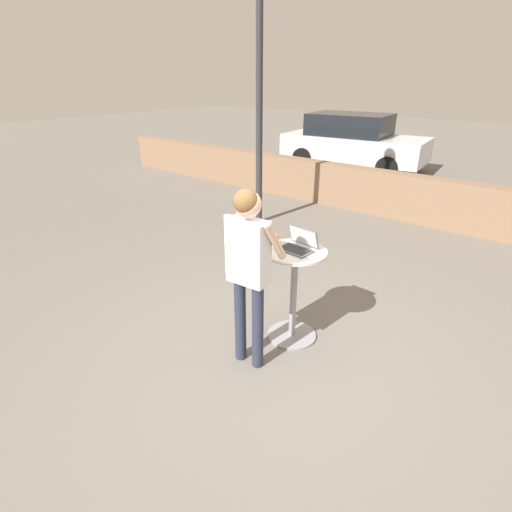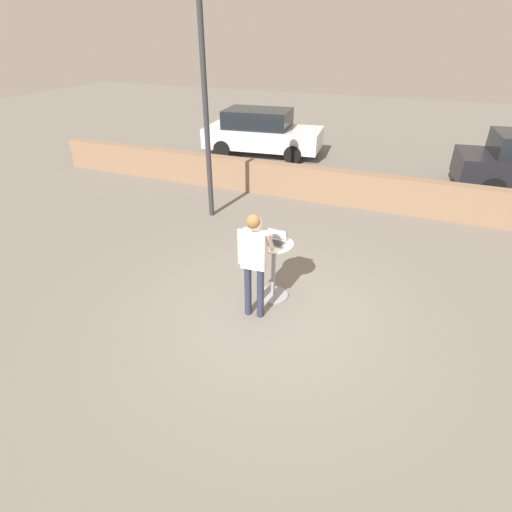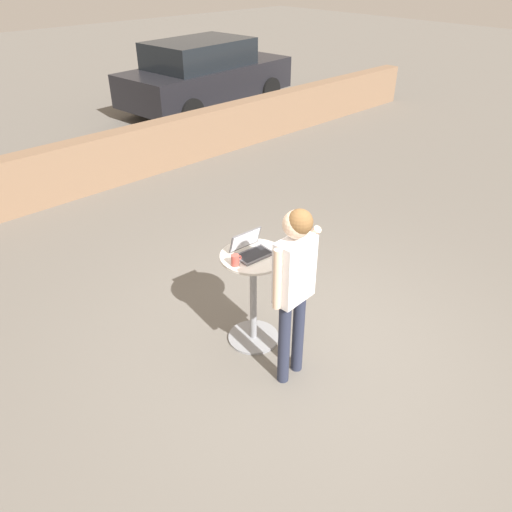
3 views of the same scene
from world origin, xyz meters
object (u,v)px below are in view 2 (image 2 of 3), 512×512
object	(u,v)px
coffee_mug	(260,238)
street_lamp	(203,71)
laptop	(275,240)
parked_car_near_street	(262,132)
cafe_table	(273,267)
standing_person	(254,254)

from	to	relation	value
coffee_mug	street_lamp	xyz separation A→B (m)	(-2.36, 2.69, 2.17)
laptop	parked_car_near_street	distance (m)	9.00
cafe_table	laptop	bearing A→B (deg)	84.65
standing_person	cafe_table	bearing A→B (deg)	81.32
cafe_table	coffee_mug	size ratio (longest dim) A/B	8.94
laptop	coffee_mug	bearing A→B (deg)	-168.17
laptop	coffee_mug	world-z (taller)	laptop
standing_person	parked_car_near_street	distance (m)	9.56
standing_person	parked_car_near_street	world-z (taller)	standing_person
cafe_table	standing_person	bearing A→B (deg)	-98.68
parked_car_near_street	laptop	bearing A→B (deg)	-67.06
parked_car_near_street	street_lamp	xyz separation A→B (m)	(0.91, -5.64, 2.46)
laptop	street_lamp	size ratio (longest dim) A/B	0.07
parked_car_near_street	street_lamp	distance (m)	6.22
standing_person	street_lamp	distance (m)	4.64
parked_car_near_street	coffee_mug	bearing A→B (deg)	-68.59
cafe_table	laptop	xyz separation A→B (m)	(0.00, 0.03, 0.49)
cafe_table	standing_person	size ratio (longest dim) A/B	0.58
street_lamp	laptop	bearing A→B (deg)	-45.44
cafe_table	parked_car_near_street	size ratio (longest dim) A/B	0.24
laptop	street_lamp	xyz separation A→B (m)	(-2.60, 2.64, 2.18)
coffee_mug	laptop	bearing A→B (deg)	11.83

